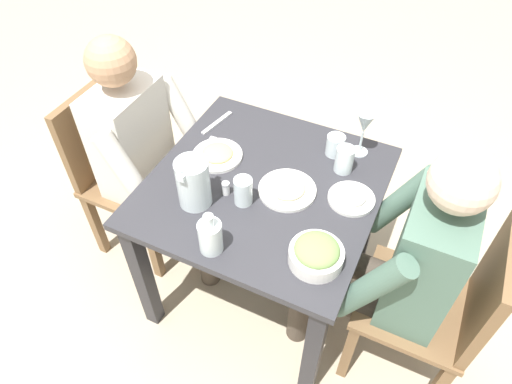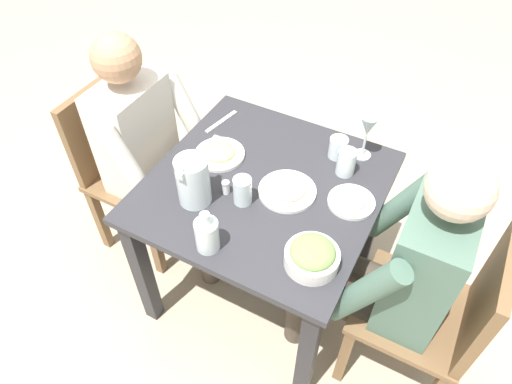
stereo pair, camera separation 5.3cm
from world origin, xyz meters
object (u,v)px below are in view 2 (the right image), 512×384
object	(u,v)px
chair_far	(124,162)
water_glass_near_left	(338,148)
dining_table	(264,206)
plate_yoghurt	(352,200)
water_glass_far_right	(243,191)
oil_carafe	(207,236)
water_pitcher	(193,181)
chair_near	(441,313)
diner_far	(155,153)
plate_beans	(288,189)
salad_bowl	(312,256)
water_glass_near_right	(346,162)
diner_near	(393,266)
salt_shaker	(226,187)
wine_glass	(368,128)
plate_fries	(220,153)

from	to	relation	value
chair_far	water_glass_near_left	world-z (taller)	chair_far
dining_table	plate_yoghurt	xyz separation A→B (m)	(0.06, -0.32, 0.14)
water_glass_far_right	oil_carafe	world-z (taller)	oil_carafe
water_pitcher	water_glass_near_left	xyz separation A→B (m)	(0.47, -0.37, -0.05)
dining_table	chair_near	distance (m)	0.75
diner_far	water_glass_near_left	world-z (taller)	diner_far
dining_table	plate_yoghurt	world-z (taller)	plate_yoghurt
diner_far	plate_beans	bearing A→B (deg)	-90.52
diner_far	plate_yoghurt	world-z (taller)	diner_far
diner_far	plate_beans	world-z (taller)	diner_far
diner_far	salad_bowl	size ratio (longest dim) A/B	6.44
water_glass_near_right	oil_carafe	bearing A→B (deg)	153.45
diner_near	plate_yoghurt	size ratio (longest dim) A/B	6.71
water_pitcher	plate_beans	world-z (taller)	water_pitcher
plate_beans	salt_shaker	distance (m)	0.23
chair_far	water_glass_near_right	size ratio (longest dim) A/B	8.02
water_glass_far_right	oil_carafe	distance (m)	0.23
plate_beans	wine_glass	xyz separation A→B (m)	(0.32, -0.18, 0.13)
diner_near	oil_carafe	xyz separation A→B (m)	(-0.27, 0.57, 0.13)
water_glass_near_right	water_pitcher	bearing A→B (deg)	132.13
water_glass_near_right	salt_shaker	distance (m)	0.47
plate_beans	salad_bowl	bearing A→B (deg)	-140.80
diner_near	oil_carafe	size ratio (longest dim) A/B	7.00
diner_far	plate_yoghurt	size ratio (longest dim) A/B	6.71
plate_fries	salt_shaker	xyz separation A→B (m)	(-0.16, -0.13, 0.01)
water_glass_near_right	water_glass_near_left	world-z (taller)	water_glass_near_right
chair_far	plate_fries	size ratio (longest dim) A/B	4.27
water_glass_near_right	water_glass_far_right	distance (m)	0.42
plate_beans	oil_carafe	size ratio (longest dim) A/B	1.31
dining_table	water_glass_near_right	bearing A→B (deg)	-50.40
dining_table	plate_yoghurt	distance (m)	0.36
plate_fries	water_glass_near_left	xyz separation A→B (m)	(0.22, -0.41, 0.03)
chair_far	water_glass_near_left	xyz separation A→B (m)	(0.27, -0.92, 0.27)
plate_fries	oil_carafe	distance (m)	0.45
diner_far	water_glass_far_right	xyz separation A→B (m)	(-0.12, -0.51, 0.13)
salad_bowl	salt_shaker	size ratio (longest dim) A/B	3.31
chair_near	plate_beans	xyz separation A→B (m)	(0.08, 0.65, 0.24)
plate_fries	water_glass_near_left	distance (m)	0.47
chair_far	plate_beans	distance (m)	0.87
chair_far	oil_carafe	world-z (taller)	oil_carafe
chair_near	plate_yoghurt	bearing A→B (deg)	71.85
chair_far	plate_fries	world-z (taller)	chair_far
diner_far	water_glass_near_left	distance (m)	0.78
chair_far	wine_glass	world-z (taller)	wine_glass
diner_far	water_glass_far_right	size ratio (longest dim) A/B	10.44
water_glass_far_right	water_glass_near_right	bearing A→B (deg)	-40.83
diner_far	water_pitcher	distance (m)	0.44
diner_far	plate_fries	bearing A→B (deg)	-81.07
diner_far	oil_carafe	xyz separation A→B (m)	(-0.36, -0.50, 0.13)
chair_far	water_glass_near_left	bearing A→B (deg)	-73.72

